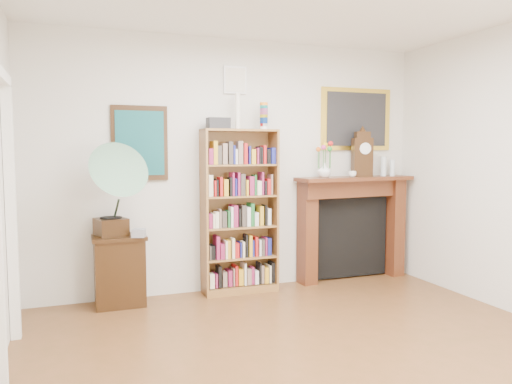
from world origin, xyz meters
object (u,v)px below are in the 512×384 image
Objects in this scene: gramophone at (111,184)px; teacup at (352,174)px; flower_vase at (324,170)px; side_cabinet at (120,271)px; mantel_clock at (362,155)px; bookshelf at (240,202)px; fireplace at (352,218)px; bottle_right at (392,168)px; cd_stack at (139,233)px; bottle_left at (383,166)px.

gramophone is 10.25× the size of teacup.
gramophone is 5.63× the size of flower_vase.
side_cabinet is 0.77× the size of gramophone.
mantel_clock is at bearing 18.65° from teacup.
gramophone is 2.42m from flower_vase.
teacup is at bearing -0.60° from side_cabinet.
mantel_clock is (1.55, -0.01, 0.51)m from bookshelf.
fireplace is 9.11× the size of flower_vase.
bottle_right is (0.45, 0.02, -0.16)m from mantel_clock.
side_cabinet is 3.44m from bottle_right.
cd_stack is (0.18, -0.15, 0.40)m from side_cabinet.
mantel_clock reaches higher than fireplace.
bottle_right reaches higher than flower_vase.
flower_vase is (2.35, 0.05, 0.98)m from side_cabinet.
bottle_right is (1.99, 0.01, 0.35)m from bookshelf.
cd_stack is 0.60× the size of bottle_right.
fireplace is 6.30× the size of bottle_left.
gramophone is 7.79× the size of cd_stack.
gramophone is 2.75m from teacup.
flower_vase is (2.42, 0.17, 0.10)m from gramophone.
mantel_clock reaches higher than gramophone.
teacup reaches higher than fireplace.
fireplace is 2.88m from gramophone.
fireplace is at bearing 5.66° from cd_stack.
bottle_left is at bearing -12.26° from gramophone.
bottle_left is at bearing 1.27° from flower_vase.
mantel_clock is at bearing -177.34° from bottle_right.
bottle_left is (2.99, 0.22, 0.62)m from cd_stack.
fireplace is 0.82m from bottle_right.
side_cabinet is (-1.30, -0.04, -0.65)m from bookshelf.
fireplace reaches higher than side_cabinet.
bookshelf is 8.65× the size of bottle_left.
cd_stack reaches higher than side_cabinet.
side_cabinet is at bearing 139.91° from cd_stack.
bookshelf is 17.31× the size of cd_stack.
bookshelf is at bearing 178.24° from fireplace.
bookshelf is at bearing 1.78° from side_cabinet.
teacup is at bearing -172.92° from bottle_right.
cd_stack is 2.78m from mantel_clock.
bottle_left reaches higher than side_cabinet.
side_cabinet is at bearing 179.50° from teacup.
gramophone reaches higher than cd_stack.
fireplace is at bearing 175.13° from bottle_left.
teacup reaches higher than side_cabinet.
flower_vase is at bearing -179.76° from bottle_right.
cd_stack is 3.06m from bottle_left.
bookshelf is 12.52× the size of flower_vase.
gramophone reaches higher than teacup.
cd_stack is 2.56m from teacup.
cd_stack is at bearing -174.69° from flower_vase.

